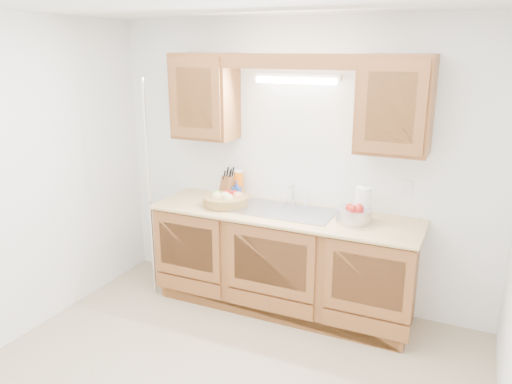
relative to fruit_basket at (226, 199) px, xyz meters
The scene contains 17 objects.
room 1.31m from the fruit_basket, 64.87° to the right, with size 3.52×3.50×2.50m.
base_cabinets 0.75m from the fruit_basket, ahead, with size 2.20×0.60×0.86m, color brown.
countertop 0.55m from the fruit_basket, ahead, with size 2.30×0.63×0.04m, color #DEBC75.
upper_cabinet_left 0.94m from the fruit_basket, 147.70° to the left, with size 0.55×0.33×0.75m, color brown.
upper_cabinet_right 1.63m from the fruit_basket, ahead, with size 0.55×0.33×0.75m, color brown.
valance 1.30m from the fruit_basket, ahead, with size 2.20×0.05×0.12m, color brown.
fluorescent_fixture 1.20m from the fruit_basket, 26.15° to the left, with size 0.76×0.08×0.08m.
sink 0.56m from the fruit_basket, ahead, with size 0.84×0.46×0.36m.
wire_shelf_pole 0.70m from the fruit_basket, 161.81° to the right, with size 0.03×0.03×2.00m, color silver.
outlet_plate 1.54m from the fruit_basket, 12.86° to the left, with size 0.08×0.01×0.12m, color white.
fruit_basket is the anchor object (origin of this frame).
knife_block 0.22m from the fruit_basket, 111.76° to the left, with size 0.15×0.19×0.30m.
orange_canister 0.27m from the fruit_basket, 89.96° to the left, with size 0.11×0.11×0.26m.
soap_bottle 0.22m from the fruit_basket, 89.95° to the left, with size 0.08×0.08×0.17m, color #2250AB.
sponge 1.12m from the fruit_basket, 14.91° to the left, with size 0.12×0.08×0.02m.
paper_towel 1.20m from the fruit_basket, ahead, with size 0.16×0.16×0.32m.
apple_bowl 1.14m from the fruit_basket, ahead, with size 0.37×0.37×0.15m.
Camera 1 is at (1.46, -2.56, 2.24)m, focal length 35.00 mm.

